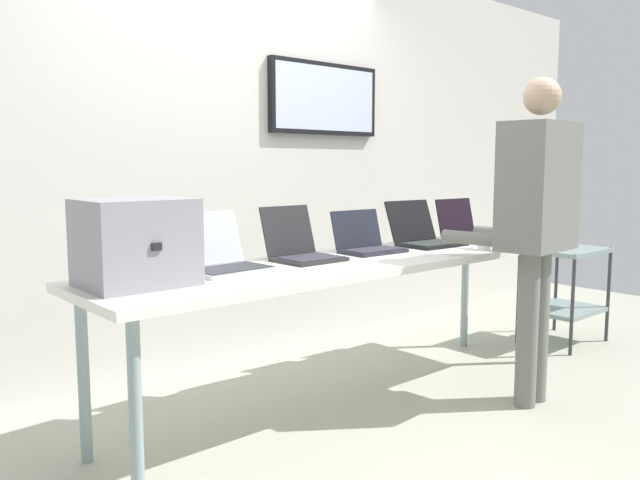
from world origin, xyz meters
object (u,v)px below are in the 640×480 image
at_px(laptop_station_0, 221,258).
at_px(coffee_mug, 484,242).
at_px(storage_cart, 564,280).
at_px(person, 536,210).
at_px(workbench, 352,269).
at_px(laptop_station_2, 367,242).
at_px(equipment_box, 136,242).
at_px(laptop_station_4, 467,230).
at_px(laptop_station_3, 424,235).
at_px(laptop_station_1, 301,248).

height_order(laptop_station_0, coffee_mug, laptop_station_0).
bearing_deg(storage_cart, laptop_station_0, 173.91).
relative_size(laptop_station_0, person, 0.23).
xyz_separation_m(workbench, laptop_station_2, (0.24, 0.14, 0.11)).
relative_size(person, coffee_mug, 17.42).
bearing_deg(laptop_station_2, laptop_station_0, -179.80).
height_order(equipment_box, laptop_station_2, equipment_box).
distance_m(laptop_station_2, coffee_mug, 0.69).
xyz_separation_m(laptop_station_2, person, (0.47, -0.76, 0.20)).
relative_size(laptop_station_2, person, 0.21).
bearing_deg(equipment_box, laptop_station_0, 10.36).
bearing_deg(laptop_station_4, storage_cart, -20.55).
height_order(laptop_station_2, storage_cart, laptop_station_2).
height_order(laptop_station_3, laptop_station_4, laptop_station_3).
xyz_separation_m(laptop_station_4, person, (-0.46, -0.76, 0.20)).
xyz_separation_m(workbench, laptop_station_1, (-0.23, 0.15, 0.11)).
relative_size(equipment_box, laptop_station_4, 1.20).
distance_m(laptop_station_0, laptop_station_3, 1.44).
height_order(equipment_box, laptop_station_0, equipment_box).
relative_size(person, storage_cart, 2.51).
distance_m(equipment_box, laptop_station_2, 1.42).
bearing_deg(laptop_station_0, laptop_station_3, -0.28).
bearing_deg(coffee_mug, laptop_station_1, 158.91).
height_order(laptop_station_3, coffee_mug, laptop_station_3).
xyz_separation_m(laptop_station_2, laptop_station_3, (0.48, -0.01, 0.01)).
distance_m(person, coffee_mug, 0.44).
height_order(person, storage_cart, person).
bearing_deg(storage_cart, equipment_box, 176.29).
height_order(laptop_station_3, storage_cart, laptop_station_3).
bearing_deg(laptop_station_3, laptop_station_0, 179.72).
distance_m(laptop_station_2, laptop_station_3, 0.48).
bearing_deg(workbench, laptop_station_4, 6.63).
height_order(workbench, laptop_station_1, laptop_station_1).
height_order(laptop_station_1, laptop_station_3, laptop_station_1).
bearing_deg(laptop_station_4, laptop_station_0, -179.86).
bearing_deg(workbench, laptop_station_3, 9.81).
distance_m(coffee_mug, storage_cart, 1.20).
height_order(laptop_station_1, laptop_station_2, laptop_station_1).
bearing_deg(laptop_station_1, equipment_box, -174.02).
relative_size(laptop_station_0, laptop_station_1, 1.13).
bearing_deg(workbench, person, -41.11).
bearing_deg(coffee_mug, person, -104.41).
bearing_deg(laptop_station_2, laptop_station_3, -1.24).
xyz_separation_m(laptop_station_3, person, (-0.01, -0.75, 0.19)).
bearing_deg(coffee_mug, laptop_station_4, 46.71).
distance_m(equipment_box, person, 2.00).
relative_size(laptop_station_1, storage_cart, 0.51).
bearing_deg(laptop_station_0, laptop_station_1, 1.92).
bearing_deg(laptop_station_1, coffee_mug, -21.09).
relative_size(laptop_station_1, laptop_station_2, 0.98).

